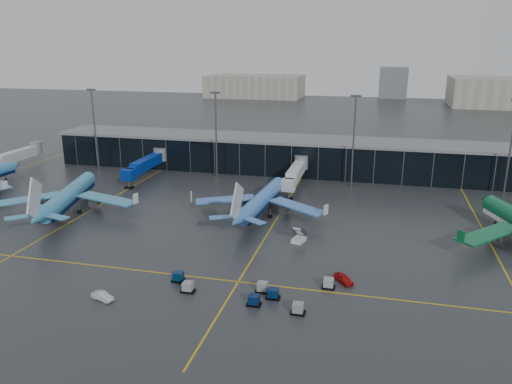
% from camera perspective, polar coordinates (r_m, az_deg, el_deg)
% --- Properties ---
extents(ground, '(600.00, 600.00, 0.00)m').
position_cam_1_polar(ground, '(101.91, -5.18, -5.87)').
color(ground, '#282B2D').
rests_on(ground, ground).
extents(terminal_pier, '(142.00, 17.00, 10.70)m').
position_cam_1_polar(terminal_pier, '(157.65, 2.06, 4.38)').
color(terminal_pier, black).
rests_on(terminal_pier, ground).
extents(jet_bridges, '(94.00, 27.50, 7.20)m').
position_cam_1_polar(jet_bridges, '(151.50, -12.56, 3.14)').
color(jet_bridges, '#595B60').
rests_on(jet_bridges, ground).
extents(flood_masts, '(203.00, 0.50, 25.50)m').
position_cam_1_polar(flood_masts, '(143.52, 3.07, 6.56)').
color(flood_masts, '#595B60').
rests_on(flood_masts, ground).
extents(distant_hangars, '(260.00, 71.00, 22.00)m').
position_cam_1_polar(distant_hangars, '(360.67, 17.05, 11.16)').
color(distant_hangars, '#B2AD99').
rests_on(distant_hangars, ground).
extents(taxi_lines, '(220.00, 120.00, 0.02)m').
position_cam_1_polar(taxi_lines, '(108.89, 1.63, -4.29)').
color(taxi_lines, gold).
rests_on(taxi_lines, ground).
extents(airliner_arkefly, '(45.00, 48.58, 12.57)m').
position_cam_1_polar(airliner_arkefly, '(126.90, -20.70, 0.65)').
color(airliner_arkefly, '#398DBD').
rests_on(airliner_arkefly, ground).
extents(airliner_klm_near, '(36.07, 40.36, 11.69)m').
position_cam_1_polar(airliner_klm_near, '(116.52, 0.72, 0.17)').
color(airliner_klm_near, '#3F7AD1').
rests_on(airliner_klm_near, ground).
extents(baggage_carts, '(27.23, 10.77, 1.70)m').
position_cam_1_polar(baggage_carts, '(81.52, -0.26, -11.26)').
color(baggage_carts, black).
rests_on(baggage_carts, ground).
extents(mobile_airstair, '(2.91, 3.64, 3.45)m').
position_cam_1_polar(mobile_airstair, '(102.36, 4.91, -5.29)').
color(mobile_airstair, white).
rests_on(mobile_airstair, ground).
extents(service_van_red, '(3.96, 4.32, 1.43)m').
position_cam_1_polar(service_van_red, '(86.86, 9.98, -9.71)').
color(service_van_red, '#B60F0E').
rests_on(service_van_red, ground).
extents(service_van_white, '(4.16, 2.50, 1.29)m').
position_cam_1_polar(service_van_white, '(83.87, -17.15, -11.31)').
color(service_van_white, silver).
rests_on(service_van_white, ground).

